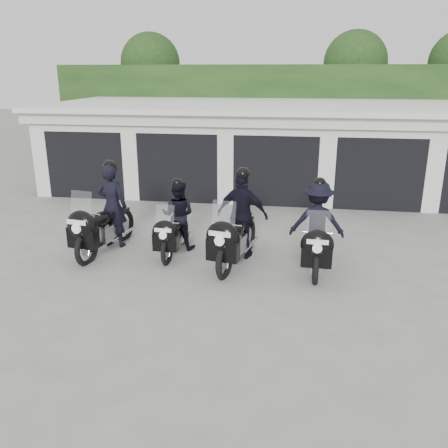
# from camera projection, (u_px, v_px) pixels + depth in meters

# --- Properties ---
(ground) EXTENTS (80.00, 80.00, 0.00)m
(ground) POSITION_uv_depth(u_px,v_px,m) (259.00, 277.00, 9.81)
(ground) COLOR gray
(ground) RESTS_ON ground
(garage_block) EXTENTS (16.40, 6.80, 2.96)m
(garage_block) POSITION_uv_depth(u_px,v_px,m) (279.00, 148.00, 16.94)
(garage_block) COLOR silver
(garage_block) RESTS_ON ground
(background_vegetation) EXTENTS (20.00, 3.90, 5.80)m
(background_vegetation) POSITION_uv_depth(u_px,v_px,m) (294.00, 101.00, 21.03)
(background_vegetation) COLOR #173513
(background_vegetation) RESTS_ON ground
(police_bike_a) EXTENTS (0.99, 2.48, 2.17)m
(police_bike_a) POSITION_uv_depth(u_px,v_px,m) (105.00, 215.00, 11.02)
(police_bike_a) COLOR black
(police_bike_a) RESTS_ON ground
(police_bike_b) EXTENTS (0.82, 2.04, 1.77)m
(police_bike_b) POSITION_uv_depth(u_px,v_px,m) (176.00, 220.00, 11.03)
(police_bike_b) COLOR black
(police_bike_b) RESTS_ON ground
(police_bike_c) EXTENTS (1.28, 2.44, 2.15)m
(police_bike_c) POSITION_uv_depth(u_px,v_px,m) (239.00, 222.00, 10.41)
(police_bike_c) COLOR black
(police_bike_c) RESTS_ON ground
(police_bike_d) EXTENTS (1.20, 2.27, 1.98)m
(police_bike_d) POSITION_uv_depth(u_px,v_px,m) (317.00, 228.00, 10.19)
(police_bike_d) COLOR black
(police_bike_d) RESTS_ON ground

